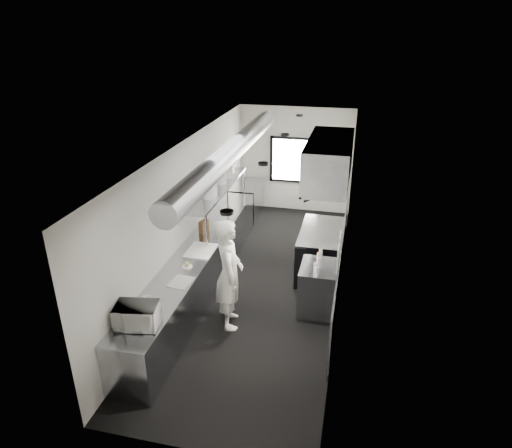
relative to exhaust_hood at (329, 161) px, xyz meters
The scene contains 35 objects.
floor 2.72m from the exhaust_hood, 147.45° to the right, with size 3.00×8.00×0.01m, color black.
ceiling 1.36m from the exhaust_hood, 147.45° to the right, with size 3.00×8.00×0.01m, color beige.
wall_back 3.62m from the exhaust_hood, 108.38° to the left, with size 3.00×0.02×2.80m, color beige.
wall_front 4.93m from the exhaust_hood, 103.13° to the right, with size 3.00×0.02×2.80m, color beige.
wall_left 2.87m from the exhaust_hood, 164.91° to the right, with size 0.02×8.00×2.80m, color beige.
wall_right 1.28m from the exhaust_hood, 60.05° to the right, with size 0.02×8.00×2.80m, color beige.
wall_cladding 1.92m from the exhaust_hood, 46.22° to the right, with size 0.03×5.50×1.10m, color #90959D.
hvac_duct 1.83m from the exhaust_hood, behind, with size 0.40×0.40×6.40m, color #92949A.
service_window 3.58m from the exhaust_hood, 108.57° to the left, with size 1.36×0.05×1.25m.
exhaust_hood is the anchor object (origin of this frame).
prep_counter 3.20m from the exhaust_hood, 151.89° to the right, with size 0.70×6.00×0.90m, color #90959D.
pass_shelf 2.46m from the exhaust_hood, behind, with size 0.45×3.00×0.68m.
range 1.92m from the exhaust_hood, behind, with size 0.88×1.60×0.94m.
bottle_station 2.39m from the exhaust_hood, 87.82° to the right, with size 0.65×0.80×0.90m, color #90959D.
far_work_table 3.88m from the exhaust_hood, 131.94° to the left, with size 0.70×1.20×0.90m, color #90959D.
notice_sheet_a 2.09m from the exhaust_hood, 78.88° to the right, with size 0.02×0.28×0.38m, color silver.
notice_sheet_b 2.43m from the exhaust_hood, 80.58° to the right, with size 0.02×0.28×0.38m, color silver.
line_cook 2.90m from the exhaust_hood, 122.88° to the right, with size 0.71×0.47×1.95m, color silver.
microwave 4.48m from the exhaust_hood, 121.80° to the right, with size 0.55×0.42×0.33m, color silver.
deli_tub_a 4.45m from the exhaust_hood, 123.96° to the right, with size 0.13×0.13×0.09m, color beige.
deli_tub_b 4.17m from the exhaust_hood, 127.75° to the right, with size 0.13×0.13×0.09m, color beige.
newspaper 3.53m from the exhaust_hood, 130.82° to the right, with size 0.33×0.41×0.01m, color white.
small_plate 3.27m from the exhaust_hood, 138.35° to the right, with size 0.19×0.19×0.02m, color silver.
pastry 3.25m from the exhaust_hood, 138.35° to the right, with size 0.09×0.09×0.09m, color tan.
cutting_board 2.92m from the exhaust_hood, 148.51° to the right, with size 0.48×0.64×0.02m, color silver.
knife_block 2.77m from the exhaust_hood, 167.63° to the right, with size 0.10×0.23×0.25m, color brown.
plate_stack_a 2.41m from the exhaust_hood, behind, with size 0.26×0.26×0.31m, color silver.
plate_stack_b 2.40m from the exhaust_hood, behind, with size 0.25×0.25×0.32m, color silver.
plate_stack_c 2.46m from the exhaust_hood, 166.04° to the left, with size 0.21×0.21×0.30m, color silver.
plate_stack_d 2.59m from the exhaust_hood, 155.82° to the left, with size 0.26×0.26×0.40m, color silver.
squeeze_bottle_a 2.23m from the exhaust_hood, 88.76° to the right, with size 0.05×0.05×0.16m, color silver.
squeeze_bottle_b 2.12m from the exhaust_hood, 90.28° to the right, with size 0.05×0.05×0.16m, color silver.
squeeze_bottle_c 1.97m from the exhaust_hood, 89.28° to the right, with size 0.05×0.05×0.16m, color silver.
squeeze_bottle_d 1.86m from the exhaust_hood, 89.70° to the right, with size 0.05×0.05×0.16m, color silver.
squeeze_bottle_e 1.78m from the exhaust_hood, 88.17° to the right, with size 0.06×0.06×0.19m, color silver.
Camera 1 is at (1.63, -7.66, 4.81)m, focal length 31.98 mm.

